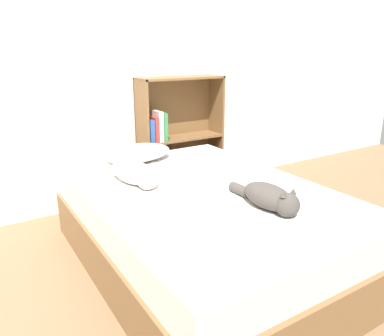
{
  "coord_description": "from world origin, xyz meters",
  "views": [
    {
      "loc": [
        -1.21,
        -1.79,
        1.35
      ],
      "look_at": [
        0.0,
        0.15,
        0.62
      ],
      "focal_mm": 35.0,
      "sensor_mm": 36.0,
      "label": 1
    }
  ],
  "objects_px": {
    "cat_light": "(134,173)",
    "bookshelf": "(176,136)",
    "pillow": "(136,153)",
    "cat_dark": "(270,197)",
    "bed": "(204,228)"
  },
  "relations": [
    {
      "from": "bed",
      "to": "cat_dark",
      "type": "relative_size",
      "value": 3.84
    },
    {
      "from": "pillow",
      "to": "cat_light",
      "type": "xyz_separation_m",
      "value": [
        -0.22,
        -0.46,
        0.01
      ]
    },
    {
      "from": "cat_light",
      "to": "bookshelf",
      "type": "bearing_deg",
      "value": 125.01
    },
    {
      "from": "pillow",
      "to": "cat_light",
      "type": "relative_size",
      "value": 0.97
    },
    {
      "from": "pillow",
      "to": "cat_light",
      "type": "height_order",
      "value": "cat_light"
    },
    {
      "from": "pillow",
      "to": "cat_dark",
      "type": "height_order",
      "value": "cat_dark"
    },
    {
      "from": "cat_dark",
      "to": "bookshelf",
      "type": "relative_size",
      "value": 0.45
    },
    {
      "from": "bookshelf",
      "to": "cat_light",
      "type": "bearing_deg",
      "value": -132.68
    },
    {
      "from": "cat_light",
      "to": "cat_dark",
      "type": "xyz_separation_m",
      "value": [
        0.46,
        -0.75,
        -0.01
      ]
    },
    {
      "from": "cat_dark",
      "to": "bed",
      "type": "bearing_deg",
      "value": -163.78
    },
    {
      "from": "bookshelf",
      "to": "bed",
      "type": "bearing_deg",
      "value": -111.85
    },
    {
      "from": "cat_light",
      "to": "bookshelf",
      "type": "distance_m",
      "value": 1.18
    },
    {
      "from": "pillow",
      "to": "bookshelf",
      "type": "relative_size",
      "value": 0.5
    },
    {
      "from": "pillow",
      "to": "bed",
      "type": "bearing_deg",
      "value": -82.41
    },
    {
      "from": "pillow",
      "to": "bookshelf",
      "type": "bearing_deg",
      "value": 35.15
    }
  ]
}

